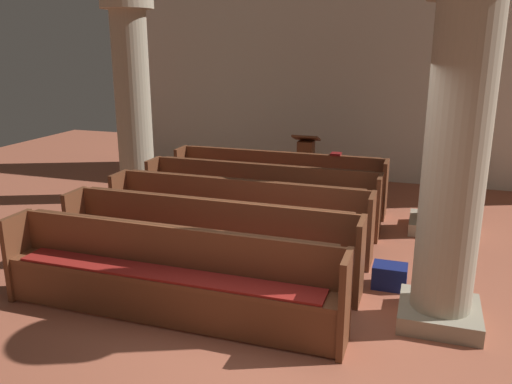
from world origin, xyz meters
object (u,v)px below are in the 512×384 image
at_px(pew_row_0, 277,178).
at_px(pew_row_4, 166,273).
at_px(pillar_aisle_rear, 458,140).
at_px(pew_row_1, 259,194).
at_px(hymn_book, 336,154).
at_px(pew_row_2, 236,213).
at_px(pillar_far_side, 133,95).
at_px(kneeler_box_navy, 390,276).
at_px(lectern, 305,167).
at_px(pillar_aisle_side, 450,106).
at_px(pew_row_3, 207,239).

xyz_separation_m(pew_row_0, pew_row_4, (0.00, -3.94, 0.00)).
bearing_deg(pillar_aisle_rear, pew_row_1, 139.94).
distance_m(pew_row_0, hymn_book, 1.05).
bearing_deg(pew_row_2, pew_row_0, 90.00).
relative_size(pew_row_1, pillar_far_side, 1.02).
xyz_separation_m(pillar_aisle_rear, kneeler_box_navy, (-0.53, 0.64, -1.70)).
distance_m(pew_row_4, pillar_aisle_rear, 3.01).
bearing_deg(kneeler_box_navy, pew_row_2, 165.09).
distance_m(pew_row_4, lectern, 5.08).
bearing_deg(pillar_aisle_rear, kneeler_box_navy, 129.63).
relative_size(pew_row_0, pew_row_2, 1.00).
xyz_separation_m(pew_row_0, kneeler_box_navy, (2.05, -2.52, -0.37)).
xyz_separation_m(pew_row_4, pillar_aisle_side, (2.58, 3.58, 1.33)).
height_order(pew_row_0, lectern, lectern).
distance_m(pew_row_0, lectern, 1.16).
bearing_deg(pew_row_1, pew_row_3, -90.00).
xyz_separation_m(pew_row_2, pillar_aisle_side, (2.58, 1.61, 1.33)).
bearing_deg(lectern, pew_row_0, -100.85).
relative_size(pew_row_4, kneeler_box_navy, 9.46).
bearing_deg(pillar_aisle_side, lectern, 147.66).
relative_size(pew_row_3, lectern, 3.31).
height_order(pew_row_2, hymn_book, hymn_book).
xyz_separation_m(pew_row_3, pillar_aisle_side, (2.58, 2.59, 1.33)).
relative_size(pillar_aisle_rear, kneeler_box_navy, 9.30).
bearing_deg(pew_row_1, pew_row_0, 90.00).
distance_m(pew_row_2, pew_row_3, 0.99).
relative_size(pew_row_1, kneeler_box_navy, 9.46).
bearing_deg(pew_row_2, pillar_aisle_side, 31.85).
height_order(pew_row_2, pillar_far_side, pillar_far_side).
relative_size(lectern, hymn_book, 5.72).
bearing_deg(pew_row_1, pew_row_2, -90.00).
distance_m(pew_row_2, pillar_aisle_rear, 3.14).
bearing_deg(pillar_aisle_rear, pew_row_3, 175.52).
height_order(pew_row_4, pillar_far_side, pillar_far_side).
bearing_deg(pew_row_2, pillar_aisle_rear, -24.68).
bearing_deg(pew_row_0, pew_row_2, -90.00).
xyz_separation_m(pew_row_0, hymn_book, (0.93, 0.19, 0.44)).
height_order(pew_row_0, kneeler_box_navy, pew_row_0).
distance_m(pew_row_3, hymn_book, 3.32).
height_order(pew_row_4, pillar_aisle_side, pillar_aisle_side).
height_order(pew_row_1, lectern, lectern).
distance_m(pew_row_4, pillar_aisle_side, 4.61).
height_order(pew_row_0, pillar_aisle_rear, pillar_aisle_rear).
distance_m(pew_row_1, pillar_aisle_side, 2.97).
bearing_deg(pew_row_3, pew_row_4, -90.00).
bearing_deg(pillar_far_side, pew_row_2, -34.61).
bearing_deg(pew_row_4, pew_row_1, 90.00).
bearing_deg(pillar_aisle_rear, pillar_far_side, 150.16).
bearing_deg(lectern, pew_row_2, -94.00).
bearing_deg(pew_row_4, pillar_aisle_side, 54.15).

